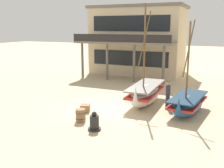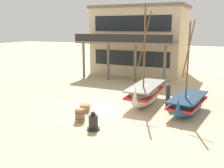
{
  "view_description": "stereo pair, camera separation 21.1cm",
  "coord_description": "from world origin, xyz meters",
  "views": [
    {
      "loc": [
        6.67,
        -13.93,
        4.95
      ],
      "look_at": [
        0.0,
        1.0,
        1.4
      ],
      "focal_mm": 42.07,
      "sensor_mm": 36.0,
      "label": 1
    },
    {
      "loc": [
        6.87,
        -13.84,
        4.95
      ],
      "look_at": [
        0.0,
        1.0,
        1.4
      ],
      "focal_mm": 42.07,
      "sensor_mm": 36.0,
      "label": 2
    }
  ],
  "objects": [
    {
      "name": "ground_plane",
      "position": [
        0.0,
        0.0,
        0.0
      ],
      "size": [
        120.0,
        120.0,
        0.0
      ],
      "primitive_type": "plane",
      "color": "#CCB78E"
    },
    {
      "name": "cargo_crate",
      "position": [
        -0.88,
        -0.94,
        0.22
      ],
      "size": [
        0.7,
        0.7,
        0.45
      ],
      "primitive_type": "cube",
      "rotation": [
        0.0,
        0.0,
        0.38
      ],
      "color": "olive",
      "rests_on": "ground"
    },
    {
      "name": "fishing_boat_near_left",
      "position": [
        4.71,
        1.3,
        0.59
      ],
      "size": [
        1.9,
        4.01,
        5.37
      ],
      "color": "#23517A",
      "rests_on": "ground"
    },
    {
      "name": "wooden_barrel",
      "position": [
        -0.28,
        -2.47,
        0.35
      ],
      "size": [
        0.56,
        0.56,
        0.7
      ],
      "color": "olive",
      "rests_on": "ground"
    },
    {
      "name": "capstan_winch",
      "position": [
        0.93,
        -3.2,
        0.37
      ],
      "size": [
        0.65,
        0.65,
        0.95
      ],
      "color": "black",
      "rests_on": "ground"
    },
    {
      "name": "fishing_boat_centre_large",
      "position": [
        1.88,
        2.19,
        0.72
      ],
      "size": [
        1.65,
        4.66,
        6.35
      ],
      "color": "silver",
      "rests_on": "ground"
    },
    {
      "name": "harbor_building_main",
      "position": [
        -2.5,
        13.47,
        3.58
      ],
      "size": [
        9.84,
        8.29,
        7.15
      ],
      "color": "beige",
      "rests_on": "ground"
    },
    {
      "name": "fisherman_by_hull",
      "position": [
        3.39,
        1.99,
        0.83
      ],
      "size": [
        0.34,
        0.42,
        1.68
      ],
      "color": "#33333D",
      "rests_on": "ground"
    }
  ]
}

